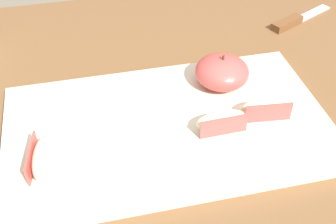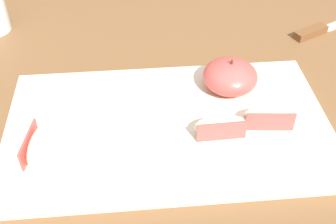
{
  "view_description": "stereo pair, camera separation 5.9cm",
  "coord_description": "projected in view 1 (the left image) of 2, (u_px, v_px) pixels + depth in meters",
  "views": [
    {
      "loc": [
        -0.17,
        -0.44,
        1.17
      ],
      "look_at": [
        -0.07,
        -0.01,
        0.78
      ],
      "focal_mm": 46.28,
      "sensor_mm": 36.0,
      "label": 1
    },
    {
      "loc": [
        -0.11,
        -0.45,
        1.17
      ],
      "look_at": [
        -0.07,
        -0.01,
        0.78
      ],
      "focal_mm": 46.28,
      "sensor_mm": 36.0,
      "label": 2
    }
  ],
  "objects": [
    {
      "name": "apple_wedge_front",
      "position": [
        41.0,
        157.0,
        0.53
      ],
      "size": [
        0.04,
        0.07,
        0.03
      ],
      "color": "beige",
      "rests_on": "cutting_board"
    },
    {
      "name": "paring_knife",
      "position": [
        292.0,
        21.0,
        0.83
      ],
      "size": [
        0.15,
        0.09,
        0.01
      ],
      "color": "silver",
      "rests_on": "dining_table"
    },
    {
      "name": "dining_table",
      "position": [
        206.0,
        167.0,
        0.71
      ],
      "size": [
        1.19,
        0.83,
        0.74
      ],
      "color": "brown",
      "rests_on": "ground_plane"
    },
    {
      "name": "apple_wedge_left",
      "position": [
        218.0,
        121.0,
        0.58
      ],
      "size": [
        0.07,
        0.03,
        0.03
      ],
      "color": "beige",
      "rests_on": "cutting_board"
    },
    {
      "name": "apple_wedge_near_knife",
      "position": [
        266.0,
        107.0,
        0.6
      ],
      "size": [
        0.07,
        0.03,
        0.03
      ],
      "color": "beige",
      "rests_on": "cutting_board"
    },
    {
      "name": "cutting_board",
      "position": [
        168.0,
        127.0,
        0.61
      ],
      "size": [
        0.45,
        0.26,
        0.02
      ],
      "color": "beige",
      "rests_on": "dining_table"
    },
    {
      "name": "apple_half_skin_up",
      "position": [
        222.0,
        72.0,
        0.65
      ],
      "size": [
        0.08,
        0.08,
        0.05
      ],
      "color": "#D14C47",
      "rests_on": "cutting_board"
    }
  ]
}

